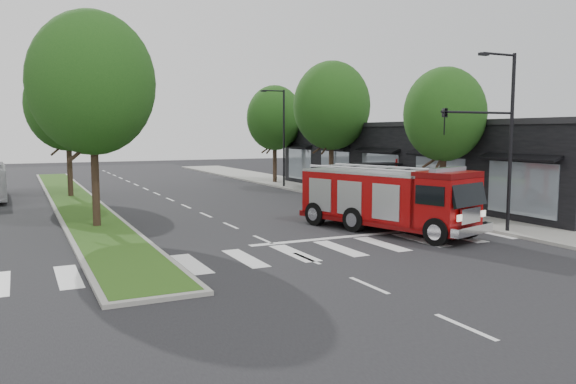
% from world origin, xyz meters
% --- Properties ---
extents(ground, '(140.00, 140.00, 0.00)m').
position_xyz_m(ground, '(0.00, 0.00, 0.00)').
color(ground, black).
rests_on(ground, ground).
extents(sidewalk_right, '(5.00, 80.00, 0.15)m').
position_xyz_m(sidewalk_right, '(12.50, 10.00, 0.07)').
color(sidewalk_right, gray).
rests_on(sidewalk_right, ground).
extents(median, '(3.00, 50.00, 0.15)m').
position_xyz_m(median, '(-6.00, 18.00, 0.08)').
color(median, gray).
rests_on(median, ground).
extents(storefront_row, '(8.00, 30.00, 5.00)m').
position_xyz_m(storefront_row, '(17.00, 10.00, 2.50)').
color(storefront_row, black).
rests_on(storefront_row, ground).
extents(bus_shelter, '(3.20, 1.60, 2.61)m').
position_xyz_m(bus_shelter, '(11.20, 8.15, 2.04)').
color(bus_shelter, black).
rests_on(bus_shelter, ground).
extents(tree_right_near, '(4.40, 4.40, 8.05)m').
position_xyz_m(tree_right_near, '(11.50, 2.00, 5.51)').
color(tree_right_near, black).
rests_on(tree_right_near, ground).
extents(tree_right_mid, '(5.60, 5.60, 9.72)m').
position_xyz_m(tree_right_mid, '(11.50, 14.00, 6.49)').
color(tree_right_mid, black).
rests_on(tree_right_mid, ground).
extents(tree_right_far, '(5.00, 5.00, 8.73)m').
position_xyz_m(tree_right_far, '(11.50, 24.00, 5.84)').
color(tree_right_far, black).
rests_on(tree_right_far, ground).
extents(tree_median_near, '(5.80, 5.80, 10.16)m').
position_xyz_m(tree_median_near, '(-6.00, 6.00, 6.81)').
color(tree_median_near, black).
rests_on(tree_median_near, ground).
extents(tree_median_far, '(5.60, 5.60, 9.72)m').
position_xyz_m(tree_median_far, '(-6.00, 20.00, 6.49)').
color(tree_median_far, black).
rests_on(tree_median_far, ground).
extents(streetlight_right_near, '(4.08, 0.22, 8.00)m').
position_xyz_m(streetlight_right_near, '(9.61, -3.50, 4.67)').
color(streetlight_right_near, black).
rests_on(streetlight_right_near, ground).
extents(streetlight_right_far, '(2.11, 0.20, 8.00)m').
position_xyz_m(streetlight_right_far, '(10.35, 20.00, 4.48)').
color(streetlight_right_far, black).
rests_on(streetlight_right_far, ground).
extents(fire_engine, '(5.13, 9.35, 3.11)m').
position_xyz_m(fire_engine, '(5.95, -0.57, 1.49)').
color(fire_engine, '#590405').
rests_on(fire_engine, ground).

